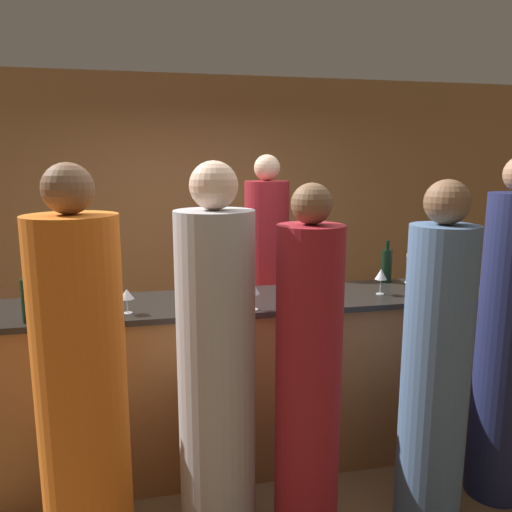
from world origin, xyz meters
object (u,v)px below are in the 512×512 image
(guest_0, at_px, (82,398))
(wine_bottle_0, at_px, (387,265))
(guest_3, at_px, (308,386))
(guest_2, at_px, (435,370))
(guest_1, at_px, (217,375))
(ice_bucket, at_px, (421,269))
(guest_4, at_px, (506,344))
(bartender, at_px, (267,290))
(wine_bottle_1, at_px, (28,299))

(guest_0, height_order, wine_bottle_0, guest_0)
(guest_0, height_order, guest_3, guest_0)
(guest_2, bearing_deg, guest_0, -179.45)
(guest_1, bearing_deg, guest_2, -4.24)
(guest_0, relative_size, ice_bucket, 9.34)
(guest_4, bearing_deg, bartender, 126.76)
(guest_2, height_order, guest_4, guest_4)
(wine_bottle_1, bearing_deg, guest_1, -25.33)
(guest_2, xyz_separation_m, guest_4, (0.51, 0.12, 0.06))
(bartender, bearing_deg, guest_2, 109.83)
(guest_1, relative_size, wine_bottle_0, 6.54)
(bartender, relative_size, guest_0, 1.03)
(guest_0, relative_size, guest_3, 1.05)
(guest_1, distance_m, guest_3, 0.45)
(guest_2, relative_size, guest_3, 1.01)
(guest_3, xyz_separation_m, wine_bottle_1, (-1.38, 0.57, 0.36))
(wine_bottle_1, xyz_separation_m, ice_bucket, (2.49, 0.35, -0.02))
(guest_3, relative_size, ice_bucket, 8.90)
(wine_bottle_0, relative_size, ice_bucket, 1.43)
(guest_3, relative_size, wine_bottle_0, 6.21)
(bartender, height_order, wine_bottle_1, bartender)
(guest_4, distance_m, wine_bottle_1, 2.64)
(guest_1, relative_size, guest_2, 1.05)
(bartender, height_order, guest_4, bartender)
(guest_2, bearing_deg, guest_4, 12.83)
(bartender, relative_size, guest_3, 1.08)
(wine_bottle_0, height_order, wine_bottle_1, wine_bottle_1)
(wine_bottle_0, height_order, ice_bucket, wine_bottle_0)
(bartender, distance_m, guest_2, 1.64)
(bartender, xyz_separation_m, guest_4, (1.06, -1.42, -0.01))
(wine_bottle_1, bearing_deg, bartender, 33.35)
(guest_2, relative_size, wine_bottle_1, 5.77)
(guest_1, height_order, ice_bucket, guest_1)
(ice_bucket, bearing_deg, guest_4, -82.12)
(wine_bottle_0, bearing_deg, guest_1, -145.99)
(guest_0, bearing_deg, guest_4, 3.34)
(guest_2, distance_m, guest_3, 0.71)
(guest_3, bearing_deg, wine_bottle_1, 157.46)
(wine_bottle_0, bearing_deg, guest_2, -100.95)
(guest_3, distance_m, ice_bucket, 1.49)
(guest_3, height_order, wine_bottle_1, guest_3)
(guest_0, height_order, guest_4, guest_4)
(guest_0, relative_size, wine_bottle_1, 6.02)
(bartender, bearing_deg, wine_bottle_0, 143.37)
(guest_2, bearing_deg, wine_bottle_1, 165.72)
(guest_4, bearing_deg, guest_1, -178.92)
(guest_0, bearing_deg, guest_2, 0.55)
(guest_0, xyz_separation_m, ice_bucket, (2.17, 0.90, 0.31))
(guest_2, relative_size, guest_4, 0.94)
(guest_3, height_order, wine_bottle_0, guest_3)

